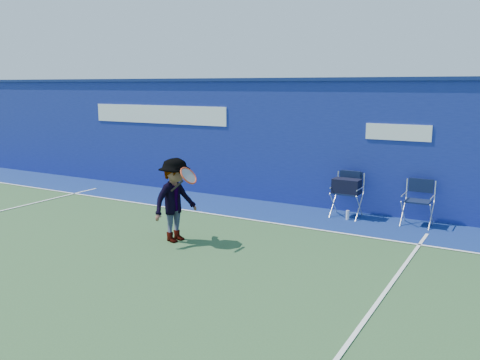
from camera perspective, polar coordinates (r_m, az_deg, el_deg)
The scene contains 8 objects.
ground at distance 9.19m, azimuth -13.89°, elevation -8.17°, with size 80.00×80.00×0.00m, color #2E512B.
stadium_wall at distance 13.02m, azimuth 1.76°, elevation 4.64°, with size 24.00×0.50×3.08m.
out_of_bounds_strip at distance 12.34m, azimuth -0.67°, elevation -2.99°, with size 24.00×1.80×0.01m, color navy.
court_lines at distance 9.60m, azimuth -11.41°, elevation -7.17°, with size 24.00×12.00×0.01m.
directors_chair_left at distance 11.56m, azimuth 11.90°, elevation -1.99°, with size 0.60×0.55×1.01m.
directors_chair_right at distance 11.29m, azimuth 19.29°, elevation -3.34°, with size 0.57×0.51×0.96m.
water_bottle at distance 11.37m, azimuth 11.98°, elevation -3.88°, with size 0.07×0.07×0.21m, color silver.
tennis_player at distance 9.57m, azimuth -7.28°, elevation -2.24°, with size 0.90×1.10×1.58m.
Camera 1 is at (6.08, -6.23, 2.92)m, focal length 38.00 mm.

